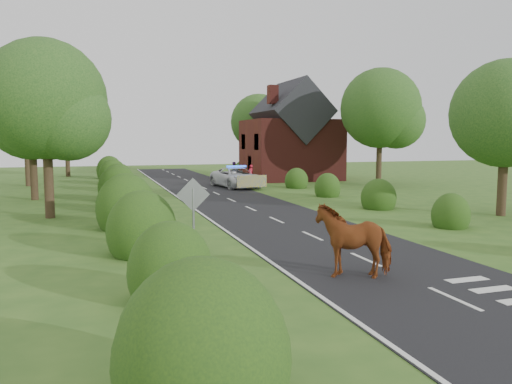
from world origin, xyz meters
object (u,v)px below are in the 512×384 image
object	(u,v)px
road_sign	(193,206)
police_van	(237,177)
cow	(353,245)
pedestrian_red	(251,174)
pedestrian_purple	(234,172)

from	to	relation	value
road_sign	police_van	world-z (taller)	road_sign
cow	police_van	bearing A→B (deg)	-171.39
pedestrian_red	police_van	bearing A→B (deg)	26.07
pedestrian_red	pedestrian_purple	bearing A→B (deg)	-99.05
road_sign	pedestrian_red	size ratio (longest dim) A/B	1.60
police_van	pedestrian_red	world-z (taller)	police_van
police_van	road_sign	bearing A→B (deg)	-116.37
cow	road_sign	bearing A→B (deg)	-114.10
cow	police_van	xyz separation A→B (m)	(3.69, 25.03, -0.04)
road_sign	police_van	bearing A→B (deg)	70.93
cow	police_van	world-z (taller)	police_van
cow	pedestrian_purple	bearing A→B (deg)	-172.27
police_van	cow	bearing A→B (deg)	-105.68
police_van	pedestrian_purple	distance (m)	5.81
road_sign	police_van	distance (m)	22.98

